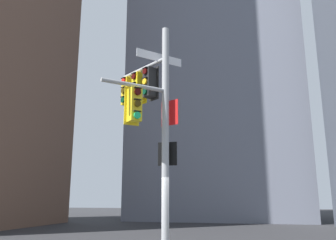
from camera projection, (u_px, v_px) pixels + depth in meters
building_mid_block at (216, 15)px, 39.76m from camera, size 15.75×15.75×44.94m
signal_pole_assembly at (148, 110)px, 11.05m from camera, size 2.33×3.05×7.27m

